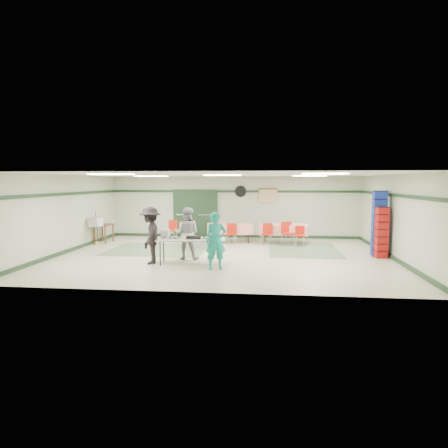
# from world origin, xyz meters

# --- Properties ---
(floor) EXTENTS (11.00, 11.00, 0.00)m
(floor) POSITION_xyz_m (0.00, 0.00, 0.00)
(floor) COLOR beige
(floor) RESTS_ON ground
(ceiling) EXTENTS (11.00, 11.00, 0.00)m
(ceiling) POSITION_xyz_m (0.00, 0.00, 2.70)
(ceiling) COLOR silver
(ceiling) RESTS_ON wall_back
(wall_back) EXTENTS (11.00, 0.00, 11.00)m
(wall_back) POSITION_xyz_m (0.00, 4.50, 1.35)
(wall_back) COLOR #B2BDA1
(wall_back) RESTS_ON floor
(wall_front) EXTENTS (11.00, 0.00, 11.00)m
(wall_front) POSITION_xyz_m (0.00, -4.50, 1.35)
(wall_front) COLOR #B2BDA1
(wall_front) RESTS_ON floor
(wall_left) EXTENTS (0.00, 9.00, 9.00)m
(wall_left) POSITION_xyz_m (-5.50, 0.00, 1.35)
(wall_left) COLOR #B2BDA1
(wall_left) RESTS_ON floor
(wall_right) EXTENTS (0.00, 9.00, 9.00)m
(wall_right) POSITION_xyz_m (5.50, 0.00, 1.35)
(wall_right) COLOR #B2BDA1
(wall_right) RESTS_ON floor
(trim_back) EXTENTS (11.00, 0.06, 0.10)m
(trim_back) POSITION_xyz_m (0.00, 4.47, 2.05)
(trim_back) COLOR #1C341F
(trim_back) RESTS_ON wall_back
(baseboard_back) EXTENTS (11.00, 0.06, 0.12)m
(baseboard_back) POSITION_xyz_m (0.00, 4.47, 0.06)
(baseboard_back) COLOR #1C341F
(baseboard_back) RESTS_ON floor
(trim_left) EXTENTS (0.06, 9.00, 0.10)m
(trim_left) POSITION_xyz_m (-5.47, 0.00, 2.05)
(trim_left) COLOR #1C341F
(trim_left) RESTS_ON wall_back
(baseboard_left) EXTENTS (0.06, 9.00, 0.12)m
(baseboard_left) POSITION_xyz_m (-5.47, 0.00, 0.06)
(baseboard_left) COLOR #1C341F
(baseboard_left) RESTS_ON floor
(trim_right) EXTENTS (0.06, 9.00, 0.10)m
(trim_right) POSITION_xyz_m (5.47, 0.00, 2.05)
(trim_right) COLOR #1C341F
(trim_right) RESTS_ON wall_back
(baseboard_right) EXTENTS (0.06, 9.00, 0.12)m
(baseboard_right) POSITION_xyz_m (5.47, 0.00, 0.06)
(baseboard_right) COLOR #1C341F
(baseboard_right) RESTS_ON floor
(green_patch_a) EXTENTS (3.50, 3.00, 0.01)m
(green_patch_a) POSITION_xyz_m (-2.50, 1.00, 0.00)
(green_patch_a) COLOR #607A59
(green_patch_a) RESTS_ON floor
(green_patch_b) EXTENTS (2.50, 3.50, 0.01)m
(green_patch_b) POSITION_xyz_m (2.80, 1.50, 0.00)
(green_patch_b) COLOR #607A59
(green_patch_b) RESTS_ON floor
(double_door_left) EXTENTS (0.90, 0.06, 2.10)m
(double_door_left) POSITION_xyz_m (-2.20, 4.44, 1.05)
(double_door_left) COLOR gray
(double_door_left) RESTS_ON floor
(double_door_right) EXTENTS (0.90, 0.06, 2.10)m
(double_door_right) POSITION_xyz_m (-1.25, 4.44, 1.05)
(double_door_right) COLOR gray
(double_door_right) RESTS_ON floor
(door_frame) EXTENTS (2.00, 0.03, 2.15)m
(door_frame) POSITION_xyz_m (-1.73, 4.42, 1.05)
(door_frame) COLOR #1C341F
(door_frame) RESTS_ON floor
(wall_fan) EXTENTS (0.50, 0.10, 0.50)m
(wall_fan) POSITION_xyz_m (0.30, 4.44, 2.05)
(wall_fan) COLOR black
(wall_fan) RESTS_ON wall_back
(scroll_banner) EXTENTS (0.80, 0.02, 0.60)m
(scroll_banner) POSITION_xyz_m (1.50, 4.44, 1.85)
(scroll_banner) COLOR #D0B782
(scroll_banner) RESTS_ON wall_back
(serving_table) EXTENTS (2.12, 1.03, 0.76)m
(serving_table) POSITION_xyz_m (-0.81, -1.41, 0.72)
(serving_table) COLOR #A6A6A1
(serving_table) RESTS_ON floor
(sheet_tray_right) EXTENTS (0.62, 0.49, 0.02)m
(sheet_tray_right) POSITION_xyz_m (-0.18, -1.44, 0.77)
(sheet_tray_right) COLOR silver
(sheet_tray_right) RESTS_ON serving_table
(sheet_tray_mid) EXTENTS (0.57, 0.45, 0.02)m
(sheet_tray_mid) POSITION_xyz_m (-0.91, -1.28, 0.77)
(sheet_tray_mid) COLOR silver
(sheet_tray_mid) RESTS_ON serving_table
(sheet_tray_left) EXTENTS (0.56, 0.45, 0.02)m
(sheet_tray_left) POSITION_xyz_m (-1.40, -1.55, 0.77)
(sheet_tray_left) COLOR silver
(sheet_tray_left) RESTS_ON serving_table
(baking_pan) EXTENTS (0.46, 0.32, 0.08)m
(baking_pan) POSITION_xyz_m (-0.72, -1.41, 0.80)
(baking_pan) COLOR black
(baking_pan) RESTS_ON serving_table
(foam_box_stack) EXTENTS (0.26, 0.24, 0.27)m
(foam_box_stack) POSITION_xyz_m (-1.62, -1.31, 0.90)
(foam_box_stack) COLOR white
(foam_box_stack) RESTS_ON serving_table
(volunteer_teal) EXTENTS (0.69, 0.56, 1.62)m
(volunteer_teal) POSITION_xyz_m (0.04, -2.11, 0.81)
(volunteer_teal) COLOR #148C7F
(volunteer_teal) RESTS_ON floor
(volunteer_grey) EXTENTS (0.84, 0.67, 1.66)m
(volunteer_grey) POSITION_xyz_m (-1.08, -0.70, 0.83)
(volunteer_grey) COLOR #95959A
(volunteer_grey) RESTS_ON floor
(volunteer_dark) EXTENTS (0.76, 1.18, 1.73)m
(volunteer_dark) POSITION_xyz_m (-2.02, -1.54, 0.87)
(volunteer_dark) COLOR black
(volunteer_dark) RESTS_ON floor
(dining_table_a) EXTENTS (1.98, 1.04, 0.77)m
(dining_table_a) POSITION_xyz_m (2.15, 3.00, 0.57)
(dining_table_a) COLOR red
(dining_table_a) RESTS_ON floor
(dining_table_b) EXTENTS (1.90, 1.08, 0.77)m
(dining_table_b) POSITION_xyz_m (-0.05, 3.00, 0.57)
(dining_table_b) COLOR red
(dining_table_b) RESTS_ON floor
(chair_a) EXTENTS (0.56, 0.56, 0.92)m
(chair_a) POSITION_xyz_m (2.26, 2.44, 0.56)
(chair_a) COLOR red
(chair_a) RESTS_ON floor
(chair_b) EXTENTS (0.48, 0.48, 0.85)m
(chair_b) POSITION_xyz_m (1.48, 2.44, 0.52)
(chair_b) COLOR red
(chair_b) RESTS_ON floor
(chair_c) EXTENTS (0.36, 0.36, 0.78)m
(chair_c) POSITION_xyz_m (2.75, 2.43, 0.47)
(chair_c) COLOR red
(chair_c) RESTS_ON floor
(chair_d) EXTENTS (0.44, 0.44, 0.83)m
(chair_d) POSITION_xyz_m (0.08, 2.44, 0.51)
(chair_d) COLOR red
(chair_d) RESTS_ON floor
(chair_loose_a) EXTENTS (0.48, 0.48, 0.89)m
(chair_loose_a) POSITION_xyz_m (-1.87, 3.49, 0.54)
(chair_loose_a) COLOR red
(chair_loose_a) RESTS_ON floor
(chair_loose_b) EXTENTS (0.44, 0.44, 0.85)m
(chair_loose_b) POSITION_xyz_m (-2.51, 3.29, 0.52)
(chair_loose_b) COLOR red
(chair_loose_b) RESTS_ON floor
(crate_stack_blue_a) EXTENTS (0.47, 0.47, 1.26)m
(crate_stack_blue_a) POSITION_xyz_m (5.15, 0.44, 0.63)
(crate_stack_blue_a) COLOR navy
(crate_stack_blue_a) RESTS_ON floor
(crate_stack_red) EXTENTS (0.41, 0.41, 1.67)m
(crate_stack_red) POSITION_xyz_m (5.15, 0.19, 0.83)
(crate_stack_red) COLOR maroon
(crate_stack_red) RESTS_ON floor
(crate_stack_blue_b) EXTENTS (0.44, 0.44, 2.18)m
(crate_stack_blue_b) POSITION_xyz_m (5.15, 0.47, 1.09)
(crate_stack_blue_b) COLOR navy
(crate_stack_blue_b) RESTS_ON floor
(printer_table) EXTENTS (0.62, 0.93, 0.74)m
(printer_table) POSITION_xyz_m (-5.15, 2.39, 0.64)
(printer_table) COLOR brown
(printer_table) RESTS_ON floor
(office_printer) EXTENTS (0.51, 0.47, 0.35)m
(office_printer) POSITION_xyz_m (-5.15, 1.64, 0.92)
(office_printer) COLOR #B4B4AF
(office_printer) RESTS_ON printer_table
(broom) EXTENTS (0.08, 0.21, 1.27)m
(broom) POSITION_xyz_m (-5.23, 1.92, 0.66)
(broom) COLOR brown
(broom) RESTS_ON floor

